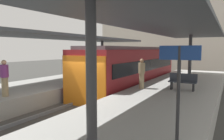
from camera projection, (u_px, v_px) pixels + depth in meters
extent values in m
plane|color=#383835|center=(86.00, 110.00, 10.92)|extent=(80.00, 80.00, 0.00)
cube|color=#9E9E99|center=(35.00, 93.00, 12.73)|extent=(4.40, 28.00, 1.00)
cube|color=#9E9E99|center=(158.00, 111.00, 9.02)|extent=(4.40, 28.00, 1.00)
cube|color=#423F3D|center=(86.00, 108.00, 10.91)|extent=(3.20, 28.00, 0.20)
cube|color=slate|center=(75.00, 103.00, 11.25)|extent=(0.08, 28.00, 0.14)
cube|color=slate|center=(97.00, 107.00, 10.54)|extent=(0.08, 28.00, 0.14)
cube|color=maroon|center=(133.00, 69.00, 16.03)|extent=(2.70, 12.44, 2.90)
cube|color=orange|center=(83.00, 82.00, 10.62)|extent=(2.65, 0.08, 2.60)
cube|color=black|center=(117.00, 63.00, 16.66)|extent=(0.04, 11.44, 0.76)
cube|color=black|center=(151.00, 65.00, 15.32)|extent=(0.04, 11.44, 0.76)
cube|color=#515156|center=(134.00, 48.00, 15.87)|extent=(2.16, 11.82, 0.20)
cylinder|color=#333335|center=(102.00, 57.00, 19.21)|extent=(0.24, 0.24, 2.88)
cube|color=#3D4247|center=(50.00, 36.00, 13.60)|extent=(4.18, 21.00, 0.16)
cylinder|color=#333335|center=(91.00, 75.00, 4.56)|extent=(0.24, 0.24, 3.16)
cylinder|color=#333335|center=(190.00, 57.00, 15.49)|extent=(0.24, 0.24, 3.16)
cube|color=#3D4247|center=(168.00, 25.00, 9.86)|extent=(4.18, 21.00, 0.16)
cube|color=black|center=(172.00, 85.00, 11.25)|extent=(0.08, 0.32, 0.40)
cube|color=black|center=(193.00, 87.00, 10.71)|extent=(0.08, 0.32, 0.40)
cube|color=#2D333D|center=(182.00, 82.00, 10.96)|extent=(1.40, 0.40, 0.06)
cube|color=#2D333D|center=(183.00, 77.00, 11.09)|extent=(1.40, 0.06, 0.40)
cylinder|color=#262628|center=(178.00, 95.00, 4.77)|extent=(0.08, 0.08, 2.20)
cube|color=navy|center=(180.00, 53.00, 4.68)|extent=(0.90, 0.06, 0.32)
cylinder|color=maroon|center=(84.00, 70.00, 17.24)|extent=(0.28, 0.28, 0.91)
cylinder|color=navy|center=(84.00, 60.00, 17.17)|extent=(0.36, 0.36, 0.65)
sphere|color=tan|center=(83.00, 55.00, 17.12)|extent=(0.22, 0.22, 0.22)
cylinder|color=#998460|center=(5.00, 87.00, 9.53)|extent=(0.28, 0.28, 0.87)
cylinder|color=#7A337A|center=(4.00, 71.00, 9.46)|extent=(0.36, 0.36, 0.56)
sphere|color=tan|center=(4.00, 62.00, 9.42)|extent=(0.22, 0.22, 0.22)
cylinder|color=#998460|center=(142.00, 81.00, 11.46)|extent=(0.28, 0.28, 0.82)
cylinder|color=#998460|center=(142.00, 68.00, 11.39)|extent=(0.36, 0.36, 0.58)
sphere|color=#936B4C|center=(142.00, 61.00, 11.35)|extent=(0.22, 0.22, 0.22)
cube|color=#A89E8E|center=(172.00, 31.00, 28.00)|extent=(18.00, 6.00, 11.00)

